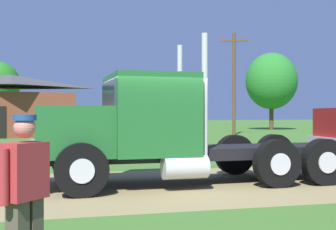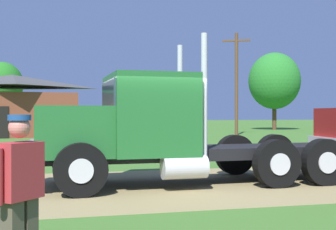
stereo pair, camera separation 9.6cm
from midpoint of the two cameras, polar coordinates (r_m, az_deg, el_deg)
ground_plane at (r=10.76m, az=-1.06°, el=-8.96°), size 200.00×200.00×0.00m
dirt_track at (r=10.76m, az=-1.06°, el=-8.94°), size 120.00×5.68×0.01m
truck_foreground_white at (r=10.79m, az=-1.95°, el=-2.10°), size 7.80×2.89×3.53m
visitor_by_barrel at (r=4.94m, az=-17.73°, el=-8.90°), size 0.50×0.52×1.70m
shed_building at (r=35.30m, az=-18.97°, el=1.00°), size 9.85×6.79×4.59m
utility_pole_near at (r=36.07m, az=8.73°, el=4.29°), size 2.05×1.06×8.07m
tree_right at (r=52.72m, az=-20.16°, el=3.65°), size 4.45×4.45×7.36m
tree_far_right at (r=48.57m, az=13.36°, el=4.20°), size 5.37×5.37×8.08m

